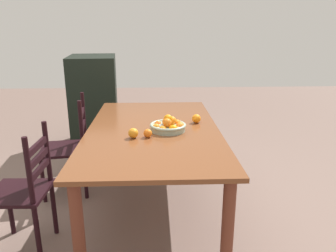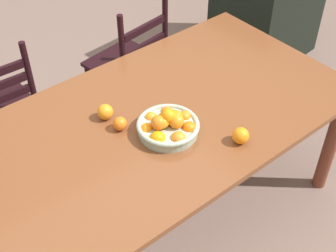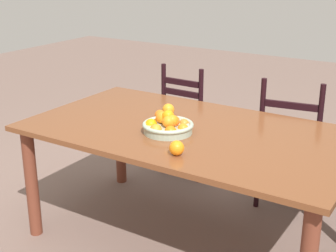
% 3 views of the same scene
% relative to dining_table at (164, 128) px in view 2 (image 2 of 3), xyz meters
% --- Properties ---
extents(ground_plane, '(12.00, 12.00, 0.00)m').
position_rel_dining_table_xyz_m(ground_plane, '(0.00, 0.00, -0.65)').
color(ground_plane, '#735C52').
extents(dining_table, '(1.91, 1.08, 0.75)m').
position_rel_dining_table_xyz_m(dining_table, '(0.00, 0.00, 0.00)').
color(dining_table, brown).
rests_on(dining_table, ground).
extents(chair_near_window, '(0.40, 0.40, 0.92)m').
position_rel_dining_table_xyz_m(chair_near_window, '(-0.51, 0.90, -0.20)').
color(chair_near_window, black).
rests_on(chair_near_window, ground).
extents(chair_by_cabinet, '(0.49, 0.49, 0.94)m').
position_rel_dining_table_xyz_m(chair_by_cabinet, '(0.36, 0.81, -0.21)').
color(chair_by_cabinet, black).
rests_on(chair_by_cabinet, ground).
extents(fruit_bowl, '(0.29, 0.29, 0.14)m').
position_rel_dining_table_xyz_m(fruit_bowl, '(-0.07, -0.12, 0.14)').
color(fruit_bowl, '#9AAB95').
rests_on(fruit_bowl, dining_table).
extents(orange_loose_0, '(0.08, 0.08, 0.08)m').
position_rel_dining_table_xyz_m(orange_loose_0, '(-0.24, 0.15, 0.13)').
color(orange_loose_0, orange).
rests_on(orange_loose_0, dining_table).
extents(orange_loose_1, '(0.07, 0.07, 0.07)m').
position_rel_dining_table_xyz_m(orange_loose_1, '(-0.23, 0.04, 0.13)').
color(orange_loose_1, orange).
rests_on(orange_loose_1, dining_table).
extents(orange_loose_2, '(0.08, 0.08, 0.08)m').
position_rel_dining_table_xyz_m(orange_loose_2, '(0.14, -0.38, 0.14)').
color(orange_loose_2, orange).
rests_on(orange_loose_2, dining_table).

